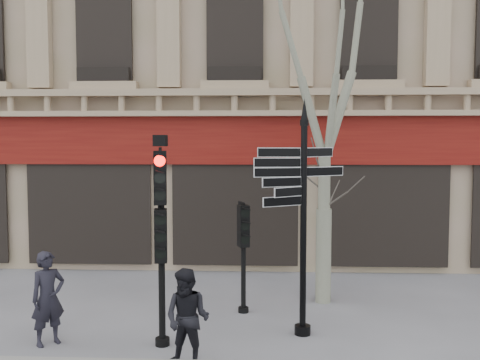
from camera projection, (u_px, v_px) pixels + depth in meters
The scene contains 8 objects.
ground at pixel (221, 338), 9.71m from camera, with size 80.00×80.00×0.00m, color slate.
building at pixel (245, 7), 21.50m from camera, with size 28.00×15.52×18.00m.
fingerpost at pixel (304, 177), 9.67m from camera, with size 2.31×2.31×4.33m.
traffic_signal_main at pixel (161, 214), 9.18m from camera, with size 0.44×0.35×3.67m.
traffic_signal_secondary at pixel (243, 238), 11.04m from camera, with size 0.45×0.38×2.26m.
plane_tree at pixel (326, 44), 11.47m from camera, with size 3.03×3.03×8.05m.
pedestrian_a at pixel (48, 298), 9.33m from camera, with size 0.60×0.40×1.65m, color black.
pedestrian_b at pixel (187, 319), 8.38m from camera, with size 0.76×0.60×1.57m, color black.
Camera 1 is at (0.78, -9.45, 3.56)m, focal length 40.00 mm.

